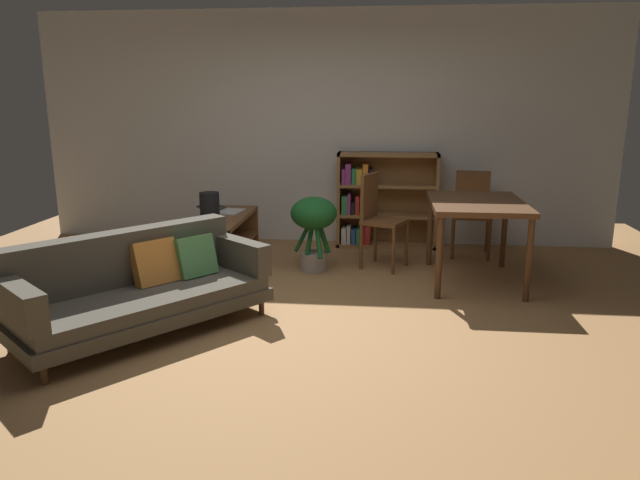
{
  "coord_description": "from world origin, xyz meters",
  "views": [
    {
      "loc": [
        0.71,
        -4.37,
        1.73
      ],
      "look_at": [
        0.21,
        0.37,
        0.57
      ],
      "focal_mm": 33.22,
      "sensor_mm": 36.0,
      "label": 1
    }
  ],
  "objects_px": {
    "dining_chair_far": "(472,209)",
    "dining_table": "(477,210)",
    "open_laptop": "(224,210)",
    "fabric_couch": "(140,285)",
    "dining_chair_near": "(378,215)",
    "media_console": "(225,242)",
    "potted_floor_plant": "(314,222)",
    "bookshelf": "(379,200)",
    "desk_speaker": "(210,208)"
  },
  "relations": [
    {
      "from": "dining_table",
      "to": "dining_chair_near",
      "type": "relative_size",
      "value": 1.22
    },
    {
      "from": "desk_speaker",
      "to": "dining_chair_far",
      "type": "height_order",
      "value": "dining_chair_far"
    },
    {
      "from": "fabric_couch",
      "to": "dining_chair_near",
      "type": "bearing_deg",
      "value": 46.96
    },
    {
      "from": "dining_table",
      "to": "media_console",
      "type": "bearing_deg",
      "value": 172.8
    },
    {
      "from": "fabric_couch",
      "to": "dining_chair_near",
      "type": "distance_m",
      "value": 2.58
    },
    {
      "from": "desk_speaker",
      "to": "bookshelf",
      "type": "xyz_separation_m",
      "value": [
        1.64,
        1.32,
        -0.13
      ]
    },
    {
      "from": "open_laptop",
      "to": "dining_chair_far",
      "type": "height_order",
      "value": "dining_chair_far"
    },
    {
      "from": "desk_speaker",
      "to": "dining_table",
      "type": "height_order",
      "value": "desk_speaker"
    },
    {
      "from": "desk_speaker",
      "to": "dining_table",
      "type": "relative_size",
      "value": 0.26
    },
    {
      "from": "dining_chair_near",
      "to": "potted_floor_plant",
      "type": "bearing_deg",
      "value": -162.01
    },
    {
      "from": "open_laptop",
      "to": "bookshelf",
      "type": "height_order",
      "value": "bookshelf"
    },
    {
      "from": "dining_chair_near",
      "to": "dining_chair_far",
      "type": "height_order",
      "value": "dining_chair_near"
    },
    {
      "from": "bookshelf",
      "to": "fabric_couch",
      "type": "bearing_deg",
      "value": -121.98
    },
    {
      "from": "dining_table",
      "to": "dining_chair_far",
      "type": "height_order",
      "value": "dining_chair_far"
    },
    {
      "from": "desk_speaker",
      "to": "bookshelf",
      "type": "distance_m",
      "value": 2.11
    },
    {
      "from": "dining_chair_near",
      "to": "bookshelf",
      "type": "height_order",
      "value": "bookshelf"
    },
    {
      "from": "open_laptop",
      "to": "dining_chair_far",
      "type": "bearing_deg",
      "value": 9.95
    },
    {
      "from": "dining_table",
      "to": "fabric_couch",
      "type": "bearing_deg",
      "value": -151.06
    },
    {
      "from": "potted_floor_plant",
      "to": "bookshelf",
      "type": "distance_m",
      "value": 1.3
    },
    {
      "from": "fabric_couch",
      "to": "open_laptop",
      "type": "height_order",
      "value": "fabric_couch"
    },
    {
      "from": "desk_speaker",
      "to": "dining_chair_far",
      "type": "distance_m",
      "value": 2.86
    },
    {
      "from": "dining_chair_near",
      "to": "fabric_couch",
      "type": "bearing_deg",
      "value": -133.04
    },
    {
      "from": "dining_chair_far",
      "to": "media_console",
      "type": "bearing_deg",
      "value": -164.61
    },
    {
      "from": "fabric_couch",
      "to": "bookshelf",
      "type": "bearing_deg",
      "value": 58.02
    },
    {
      "from": "fabric_couch",
      "to": "dining_chair_far",
      "type": "distance_m",
      "value": 3.75
    },
    {
      "from": "dining_table",
      "to": "dining_chair_far",
      "type": "distance_m",
      "value": 1.05
    },
    {
      "from": "media_console",
      "to": "dining_table",
      "type": "height_order",
      "value": "dining_table"
    },
    {
      "from": "media_console",
      "to": "dining_chair_far",
      "type": "distance_m",
      "value": 2.72
    },
    {
      "from": "media_console",
      "to": "dining_chair_near",
      "type": "relative_size",
      "value": 1.34
    },
    {
      "from": "media_console",
      "to": "bookshelf",
      "type": "relative_size",
      "value": 1.12
    },
    {
      "from": "media_console",
      "to": "open_laptop",
      "type": "height_order",
      "value": "open_laptop"
    },
    {
      "from": "potted_floor_plant",
      "to": "bookshelf",
      "type": "height_order",
      "value": "bookshelf"
    },
    {
      "from": "open_laptop",
      "to": "media_console",
      "type": "bearing_deg",
      "value": -73.27
    },
    {
      "from": "desk_speaker",
      "to": "open_laptop",
      "type": "bearing_deg",
      "value": 91.58
    },
    {
      "from": "dining_chair_far",
      "to": "dining_table",
      "type": "bearing_deg",
      "value": -96.09
    },
    {
      "from": "open_laptop",
      "to": "desk_speaker",
      "type": "bearing_deg",
      "value": -88.42
    },
    {
      "from": "desk_speaker",
      "to": "dining_chair_far",
      "type": "bearing_deg",
      "value": 21.0
    },
    {
      "from": "open_laptop",
      "to": "dining_table",
      "type": "distance_m",
      "value": 2.64
    },
    {
      "from": "potted_floor_plant",
      "to": "dining_chair_near",
      "type": "height_order",
      "value": "dining_chair_near"
    },
    {
      "from": "fabric_couch",
      "to": "media_console",
      "type": "relative_size",
      "value": 1.48
    },
    {
      "from": "fabric_couch",
      "to": "dining_chair_far",
      "type": "relative_size",
      "value": 2.08
    },
    {
      "from": "media_console",
      "to": "open_laptop",
      "type": "distance_m",
      "value": 0.39
    },
    {
      "from": "fabric_couch",
      "to": "dining_table",
      "type": "xyz_separation_m",
      "value": [
        2.67,
        1.48,
        0.35
      ]
    },
    {
      "from": "fabric_couch",
      "to": "open_laptop",
      "type": "xyz_separation_m",
      "value": [
        0.1,
        2.04,
        0.19
      ]
    },
    {
      "from": "media_console",
      "to": "desk_speaker",
      "type": "distance_m",
      "value": 0.52
    },
    {
      "from": "bookshelf",
      "to": "open_laptop",
      "type": "bearing_deg",
      "value": -155.05
    },
    {
      "from": "open_laptop",
      "to": "potted_floor_plant",
      "type": "height_order",
      "value": "potted_floor_plant"
    },
    {
      "from": "open_laptop",
      "to": "potted_floor_plant",
      "type": "xyz_separation_m",
      "value": [
        1.02,
        -0.36,
        -0.03
      ]
    },
    {
      "from": "desk_speaker",
      "to": "dining_chair_near",
      "type": "distance_m",
      "value": 1.7
    },
    {
      "from": "dining_table",
      "to": "open_laptop",
      "type": "bearing_deg",
      "value": 167.65
    }
  ]
}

